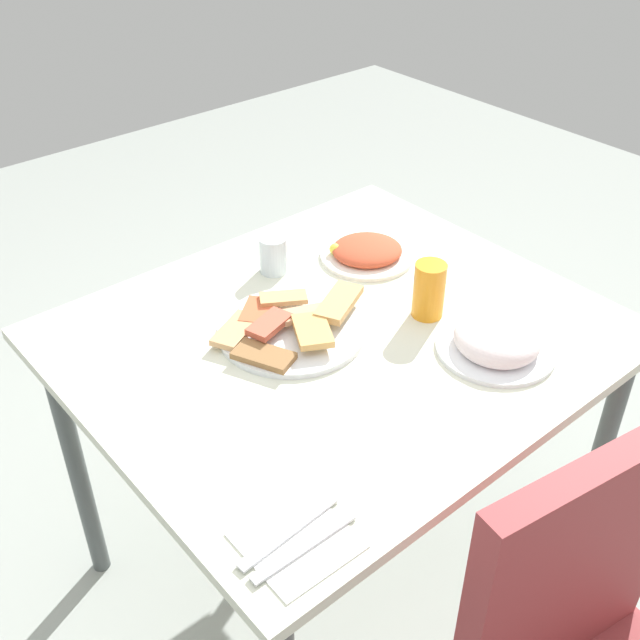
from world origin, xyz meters
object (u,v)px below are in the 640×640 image
(salad_plate_greens, at_px, (497,341))
(fork, at_px, (289,531))
(salad_plate_rice, at_px, (367,252))
(paper_napkin, at_px, (297,540))
(soda_can, at_px, (429,290))
(pide_platter, at_px, (290,327))
(drinking_glass, at_px, (273,255))
(spoon, at_px, (304,546))
(dining_table, at_px, (338,364))

(salad_plate_greens, distance_m, fork, 0.60)
(fork, bearing_deg, salad_plate_greens, -175.60)
(salad_plate_greens, height_order, salad_plate_rice, salad_plate_greens)
(salad_plate_greens, bearing_deg, paper_napkin, 10.21)
(soda_can, bearing_deg, pide_platter, -27.46)
(salad_plate_greens, height_order, drinking_glass, drinking_glass)
(pide_platter, bearing_deg, drinking_glass, -119.64)
(salad_plate_greens, bearing_deg, fork, 8.51)
(salad_plate_rice, xyz_separation_m, spoon, (0.64, 0.55, -0.01))
(pide_platter, distance_m, paper_napkin, 0.52)
(paper_napkin, bearing_deg, spoon, 90.00)
(salad_plate_rice, distance_m, soda_can, 0.26)
(dining_table, height_order, fork, fork)
(paper_napkin, relative_size, spoon, 0.82)
(salad_plate_rice, relative_size, spoon, 1.16)
(fork, bearing_deg, spoon, 85.89)
(dining_table, height_order, soda_can, soda_can)
(soda_can, relative_size, fork, 0.64)
(dining_table, height_order, paper_napkin, paper_napkin)
(drinking_glass, relative_size, paper_napkin, 0.56)
(drinking_glass, bearing_deg, salad_plate_greens, 106.44)
(salad_plate_rice, distance_m, drinking_glass, 0.22)
(salad_plate_greens, bearing_deg, dining_table, -51.60)
(salad_plate_rice, bearing_deg, drinking_glass, -24.88)
(dining_table, bearing_deg, salad_plate_greens, 128.40)
(pide_platter, bearing_deg, salad_plate_greens, 131.51)
(pide_platter, bearing_deg, spoon, 53.75)
(spoon, bearing_deg, dining_table, -136.34)
(dining_table, xyz_separation_m, pide_platter, (0.08, -0.06, 0.10))
(soda_can, xyz_separation_m, drinking_glass, (0.14, -0.35, -0.02))
(dining_table, bearing_deg, spoon, 43.24)
(dining_table, distance_m, spoon, 0.55)
(drinking_glass, bearing_deg, dining_table, 81.12)
(soda_can, bearing_deg, fork, 24.39)
(salad_plate_rice, bearing_deg, salad_plate_greens, 83.47)
(salad_plate_rice, bearing_deg, pide_platter, 20.00)
(pide_platter, distance_m, drinking_glass, 0.24)
(soda_can, height_order, paper_napkin, soda_can)
(salad_plate_rice, height_order, spoon, salad_plate_rice)
(soda_can, height_order, fork, soda_can)
(salad_plate_greens, height_order, soda_can, soda_can)
(spoon, bearing_deg, salad_plate_greens, -167.70)
(drinking_glass, bearing_deg, spoon, 55.81)
(drinking_glass, xyz_separation_m, paper_napkin, (0.44, 0.63, -0.04))
(paper_napkin, height_order, spoon, spoon)
(pide_platter, height_order, drinking_glass, drinking_glass)
(salad_plate_rice, bearing_deg, paper_napkin, 39.77)
(salad_plate_greens, bearing_deg, soda_can, -85.67)
(salad_plate_rice, relative_size, paper_napkin, 1.41)
(dining_table, height_order, salad_plate_greens, salad_plate_greens)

